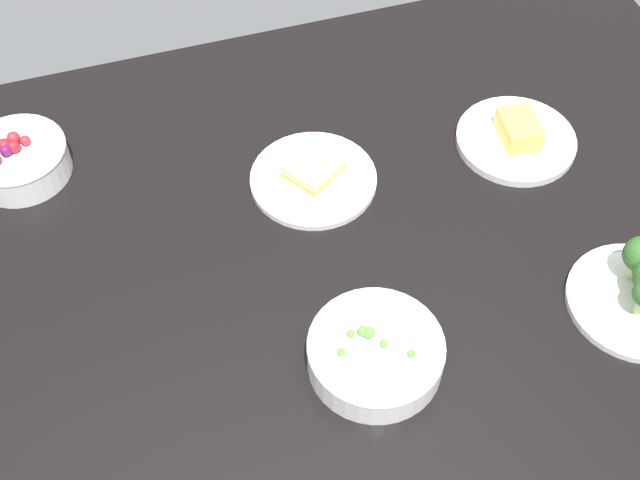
% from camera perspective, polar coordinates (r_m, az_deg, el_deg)
% --- Properties ---
extents(dining_table, '(1.45, 0.98, 0.04)m').
position_cam_1_polar(dining_table, '(1.22, -0.00, -1.15)').
color(dining_table, black).
rests_on(dining_table, ground).
extents(plate_broccoli, '(0.19, 0.19, 0.08)m').
position_cam_1_polar(plate_broccoli, '(1.20, 20.77, -3.14)').
color(plate_broccoli, white).
rests_on(plate_broccoli, dining_table).
extents(bowl_berries, '(0.15, 0.15, 0.07)m').
position_cam_1_polar(bowl_berries, '(1.35, -19.65, 5.17)').
color(bowl_berries, white).
rests_on(bowl_berries, dining_table).
extents(bowl_peas, '(0.17, 0.17, 0.06)m').
position_cam_1_polar(bowl_peas, '(1.08, 3.75, -7.60)').
color(bowl_peas, white).
rests_on(bowl_peas, dining_table).
extents(plate_sandwich, '(0.19, 0.19, 0.04)m').
position_cam_1_polar(plate_sandwich, '(1.27, -0.45, 4.28)').
color(plate_sandwich, white).
rests_on(plate_sandwich, dining_table).
extents(plate_cheese, '(0.19, 0.19, 0.05)m').
position_cam_1_polar(plate_cheese, '(1.36, 13.09, 6.73)').
color(plate_cheese, white).
rests_on(plate_cheese, dining_table).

